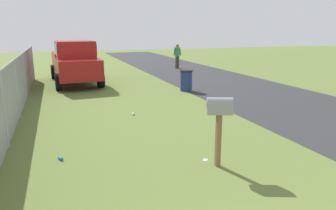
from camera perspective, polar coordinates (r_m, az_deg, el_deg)
The scene contains 8 objects.
mailbox at distance 6.00m, azimuth 9.34°, elevation -1.24°, with size 0.36×0.52×1.38m.
pickup_truck at distance 16.11m, azimuth -16.64°, elevation 7.68°, with size 5.50×2.34×2.09m.
trash_bin at distance 13.62m, azimuth 3.33°, elevation 4.51°, with size 0.54×0.54×0.92m.
pedestrian at distance 21.54m, azimuth 1.71°, elevation 9.21°, with size 0.30×0.57×1.65m.
fence_section at distance 10.41m, azimuth -25.94°, elevation 3.01°, with size 15.88×0.07×1.76m.
litter_wrapper_midfield_a at distance 6.59m, azimuth 6.81°, elevation -9.88°, with size 0.12×0.08×0.01m, color silver.
litter_can_near_hydrant at distance 9.89m, azimuth -6.34°, elevation -1.62°, with size 0.07×0.07×0.12m, color silver.
litter_can_by_mailbox at distance 6.90m, azimuth -18.99°, elevation -9.19°, with size 0.07×0.07×0.12m, color blue.
Camera 1 is at (-0.32, 2.41, 2.63)m, focal length 33.44 mm.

